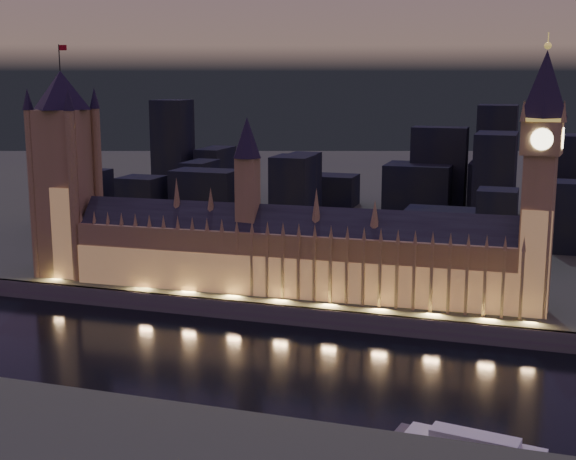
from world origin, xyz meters
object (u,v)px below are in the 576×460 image
(victoria_tower, at_px, (65,163))
(palace_of_westminster, at_px, (288,252))
(river_boat, at_px, (474,444))
(elizabeth_tower, at_px, (541,161))

(victoria_tower, bearing_deg, palace_of_westminster, -0.09)
(victoria_tower, distance_m, river_boat, 242.53)
(palace_of_westminster, relative_size, victoria_tower, 1.84)
(palace_of_westminster, xyz_separation_m, elizabeth_tower, (105.19, 0.19, 44.35))
(elizabeth_tower, bearing_deg, palace_of_westminster, -179.90)
(victoria_tower, height_order, elizabeth_tower, elizabeth_tower)
(palace_of_westminster, distance_m, river_boat, 148.46)
(victoria_tower, relative_size, elizabeth_tower, 0.98)
(victoria_tower, xyz_separation_m, elizabeth_tower, (218.00, 0.01, 8.36))
(victoria_tower, height_order, river_boat, victoria_tower)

